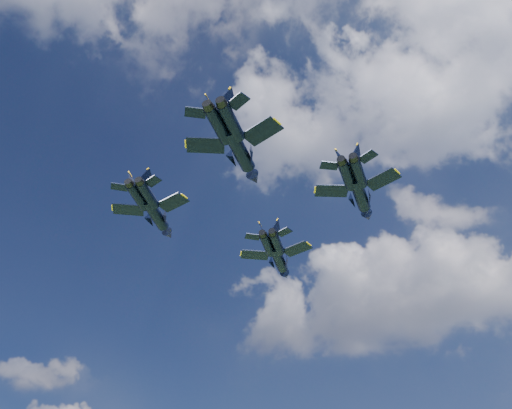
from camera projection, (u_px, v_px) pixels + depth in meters
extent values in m
cylinder|color=black|center=(278.00, 258.00, 100.49)|extent=(3.67, 9.53, 1.87)
cone|color=black|center=(286.00, 275.00, 105.09)|extent=(2.26, 2.99, 1.76)
ellipsoid|color=brown|center=(283.00, 265.00, 103.46)|extent=(1.58, 3.11, 0.85)
cube|color=black|center=(255.00, 255.00, 99.65)|extent=(5.47, 4.88, 0.19)
cube|color=black|center=(297.00, 249.00, 98.17)|extent=(5.19, 3.53, 0.19)
cube|color=black|center=(253.00, 237.00, 95.24)|extent=(2.91, 2.78, 0.15)
cube|color=black|center=(284.00, 232.00, 94.17)|extent=(2.83, 2.21, 0.15)
cube|color=black|center=(263.00, 231.00, 96.46)|extent=(1.35, 2.85, 3.12)
cube|color=black|center=(276.00, 229.00, 96.01)|extent=(1.49, 3.10, 3.12)
cylinder|color=black|center=(155.00, 214.00, 92.76)|extent=(3.80, 9.73, 1.91)
cone|color=black|center=(169.00, 235.00, 97.46)|extent=(2.32, 3.06, 1.80)
ellipsoid|color=brown|center=(164.00, 223.00, 95.80)|extent=(1.63, 3.18, 0.87)
cube|color=black|center=(128.00, 210.00, 91.88)|extent=(5.59, 5.00, 0.19)
cube|color=black|center=(173.00, 202.00, 90.40)|extent=(5.29, 3.58, 0.19)
cube|color=black|center=(119.00, 187.00, 87.38)|extent=(2.97, 2.85, 0.15)
cube|color=black|center=(153.00, 181.00, 86.31)|extent=(2.89, 2.24, 0.15)
cube|color=black|center=(132.00, 181.00, 88.63)|extent=(1.40, 2.90, 3.19)
cube|color=black|center=(146.00, 179.00, 88.18)|extent=(1.53, 3.17, 3.19)
cylinder|color=black|center=(360.00, 194.00, 85.30)|extent=(2.85, 9.60, 1.89)
cone|color=black|center=(368.00, 216.00, 89.81)|extent=(2.06, 2.90, 1.79)
ellipsoid|color=brown|center=(364.00, 204.00, 88.22)|extent=(1.33, 3.10, 0.86)
cube|color=black|center=(332.00, 191.00, 84.76)|extent=(5.55, 4.68, 0.19)
cube|color=black|center=(382.00, 179.00, 82.72)|extent=(5.40, 3.97, 0.19)
cube|color=black|center=(329.00, 166.00, 80.35)|extent=(2.97, 2.72, 0.15)
cube|color=black|center=(368.00, 157.00, 78.87)|extent=(2.93, 2.41, 0.15)
cube|color=black|center=(341.00, 159.00, 81.45)|extent=(1.13, 2.98, 3.16)
cube|color=black|center=(357.00, 155.00, 80.83)|extent=(1.40, 3.11, 3.16)
cylinder|color=black|center=(239.00, 149.00, 76.86)|extent=(3.19, 10.13, 1.99)
cone|color=black|center=(255.00, 179.00, 81.65)|extent=(2.22, 3.09, 1.88)
ellipsoid|color=brown|center=(248.00, 163.00, 79.96)|extent=(1.46, 3.27, 0.91)
cube|color=black|center=(205.00, 145.00, 76.22)|extent=(5.85, 4.99, 0.20)
cube|color=black|center=(262.00, 131.00, 74.19)|extent=(5.66, 4.10, 0.20)
cube|color=black|center=(195.00, 113.00, 71.56)|extent=(3.13, 2.88, 0.15)
cube|color=black|center=(238.00, 101.00, 70.09)|extent=(3.08, 2.50, 0.15)
cube|color=black|center=(211.00, 106.00, 72.75)|extent=(1.21, 3.12, 3.33)
cube|color=black|center=(229.00, 101.00, 72.13)|extent=(1.50, 3.28, 3.33)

